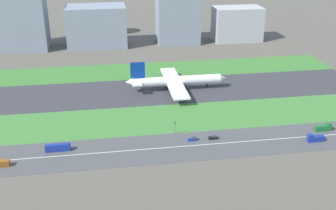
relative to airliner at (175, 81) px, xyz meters
name	(u,v)px	position (x,y,z in m)	size (l,w,h in m)	color
ground_plane	(147,92)	(-17.71, 0.00, -6.23)	(800.00, 800.00, 0.00)	#5B564C
runway	(147,92)	(-17.71, 0.00, -6.18)	(280.00, 46.00, 0.10)	#38383D
grass_median_north	(141,71)	(-17.71, 41.00, -6.18)	(280.00, 36.00, 0.10)	#3D7A33
grass_median_south	(155,119)	(-17.71, -41.00, -6.18)	(280.00, 36.00, 0.10)	#427F38
highway	(164,148)	(-17.71, -73.00, -6.18)	(280.00, 28.00, 0.10)	#4C4C4F
highway_centerline	(164,148)	(-17.71, -73.00, -6.13)	(266.00, 0.50, 0.01)	silver
airliner	(175,81)	(0.00, 0.00, 0.00)	(65.00, 56.00, 19.70)	white
car_2	(213,137)	(7.89, -68.00, -5.31)	(4.40, 1.80, 2.00)	black
truck_1	(315,138)	(56.44, -78.00, -4.56)	(8.40, 2.50, 4.00)	navy
car_1	(193,139)	(-2.61, -68.00, -5.31)	(4.40, 1.80, 2.00)	navy
truck_2	(323,128)	(66.08, -68.00, -4.56)	(8.40, 2.50, 4.00)	#19662D
bus_0	(58,148)	(-67.23, -68.00, -4.41)	(11.60, 2.50, 3.50)	navy
traffic_light	(175,127)	(-10.11, -60.01, -1.94)	(0.36, 0.50, 7.20)	#4C4C51
terminal_building	(23,18)	(-107.71, 114.00, 20.17)	(36.49, 30.17, 52.80)	gray
hangar_building	(97,26)	(-48.43, 114.00, 11.03)	(50.11, 31.72, 34.52)	gray
office_tower	(178,17)	(22.30, 114.00, 16.75)	(36.52, 27.12, 45.96)	gray
cargo_warehouse	(237,24)	(77.12, 114.00, 8.72)	(42.77, 24.46, 29.89)	#B2B2B7
fuel_tank_west	(116,25)	(-30.84, 159.00, 1.35)	(21.30, 21.30, 15.17)	silver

